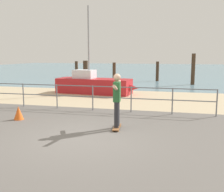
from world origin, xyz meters
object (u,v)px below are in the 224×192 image
(sailboat, at_px, (96,85))
(traffic_cone, at_px, (19,113))
(skateboard, at_px, (117,127))
(skateboarder, at_px, (117,97))

(sailboat, bearing_deg, traffic_cone, -96.34)
(sailboat, height_order, skateboard, sailboat)
(skateboarder, height_order, traffic_cone, skateboarder)
(skateboarder, bearing_deg, skateboard, 56.31)
(skateboard, bearing_deg, skateboarder, -123.69)
(skateboard, xyz_separation_m, skateboarder, (-0.00, -0.00, 0.95))
(sailboat, distance_m, skateboarder, 7.72)
(traffic_cone, bearing_deg, sailboat, 83.66)
(sailboat, relative_size, traffic_cone, 10.13)
(skateboard, distance_m, skateboarder, 0.95)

